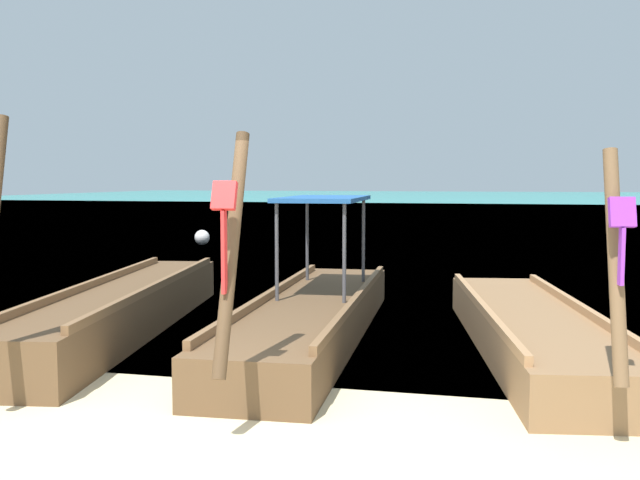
{
  "coord_description": "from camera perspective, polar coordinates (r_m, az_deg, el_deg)",
  "views": [
    {
      "loc": [
        2.2,
        -5.15,
        2.16
      ],
      "look_at": [
        0.0,
        4.04,
        1.36
      ],
      "focal_mm": 40.8,
      "sensor_mm": 36.0,
      "label": 1
    }
  ],
  "objects": [
    {
      "name": "sea_water",
      "position": [
        67.26,
        11.58,
        2.88
      ],
      "size": [
        120.0,
        120.0,
        0.0
      ],
      "primitive_type": "plane",
      "color": "teal",
      "rests_on": "ground"
    },
    {
      "name": "ground",
      "position": [
        6.0,
        -9.39,
        -16.35
      ],
      "size": [
        120.0,
        120.0,
        0.0
      ],
      "primitive_type": "plane",
      "color": "beige"
    },
    {
      "name": "mooring_buoy_near",
      "position": [
        24.09,
        -9.23,
        0.2
      ],
      "size": [
        0.49,
        0.49,
        0.49
      ],
      "color": "white",
      "rests_on": "sea_water"
    },
    {
      "name": "longtail_boat_red_ribbon",
      "position": [
        9.87,
        -0.57,
        -5.86
      ],
      "size": [
        1.64,
        7.45,
        2.58
      ],
      "color": "brown",
      "rests_on": "ground"
    },
    {
      "name": "longtail_boat_orange_ribbon",
      "position": [
        10.64,
        -15.14,
        -5.25
      ],
      "size": [
        2.13,
        7.21,
        2.76
      ],
      "color": "brown",
      "rests_on": "ground"
    },
    {
      "name": "longtail_boat_violet_ribbon",
      "position": [
        9.52,
        16.22,
        -6.82
      ],
      "size": [
        2.23,
        6.45,
        2.42
      ],
      "color": "olive",
      "rests_on": "ground"
    }
  ]
}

